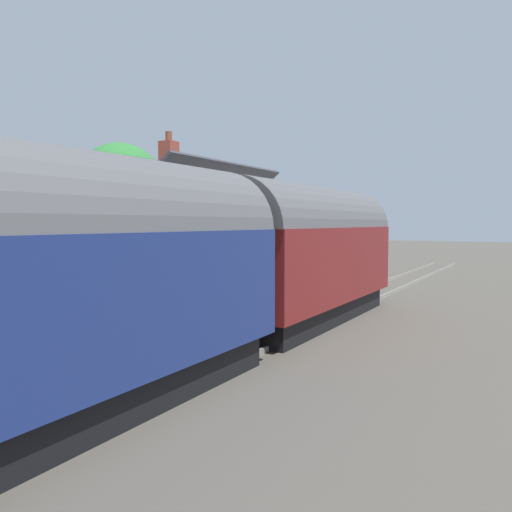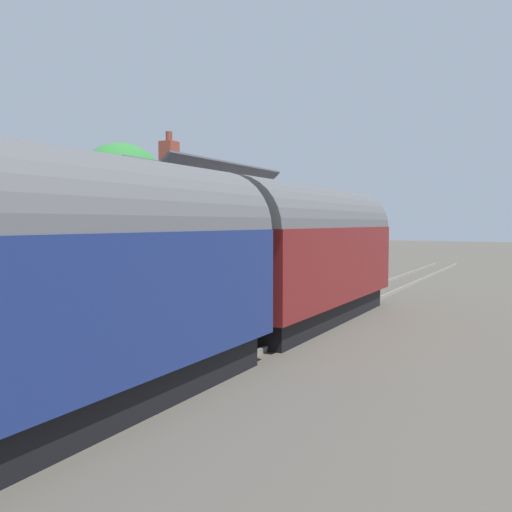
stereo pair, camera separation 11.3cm
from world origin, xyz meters
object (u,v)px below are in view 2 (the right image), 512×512
bench_platform_end (59,291)px  planter_corner_building (246,257)px  bench_mid_platform (294,259)px  planter_bench_left (25,313)px  planter_edge_far (318,262)px  planter_by_door (346,258)px  planter_under_sign (78,287)px  bench_by_lamp (326,255)px  station_building (192,239)px  train (101,277)px  tree_far_left (121,184)px  station_sign_board (134,260)px

bench_platform_end → planter_corner_building: 15.68m
bench_mid_platform → planter_bench_left: (-16.06, -1.28, -0.14)m
planter_edge_far → planter_by_door: size_ratio=0.85×
bench_platform_end → planter_under_sign: bearing=35.6°
bench_mid_platform → bench_by_lamp: size_ratio=1.01×
planter_under_sign → station_building: bearing=3.8°
planter_by_door → station_building: bearing=164.5°
train → tree_far_left: (15.56, 13.78, 3.03)m
bench_mid_platform → bench_by_lamp: (3.66, -0.20, 0.00)m
planter_edge_far → planter_by_door: (4.00, -0.06, -0.04)m
station_building → planter_edge_far: 7.03m
bench_mid_platform → station_sign_board: station_sign_board is taller
planter_bench_left → planter_under_sign: bearing=34.4°
bench_mid_platform → station_sign_board: 12.37m
station_sign_board → tree_far_left: bearing=43.7°
bench_platform_end → planter_bench_left: size_ratio=1.97×
planter_by_door → station_sign_board: station_sign_board is taller
bench_by_lamp → station_building: bearing=167.5°
planter_corner_building → planter_edge_far: size_ratio=1.07×
bench_by_lamp → tree_far_left: tree_far_left is taller
planter_corner_building → planter_by_door: (3.29, -4.41, -0.10)m
station_sign_board → tree_far_left: 15.92m
bench_by_lamp → bench_platform_end: bearing=179.1°
station_sign_board → tree_far_left: size_ratio=0.21×
planter_edge_far → planter_by_door: bearing=-0.9°
station_building → planter_corner_building: size_ratio=10.13×
bench_mid_platform → planter_bench_left: 16.11m
train → planter_corner_building: size_ratio=35.33×
bench_by_lamp → planter_under_sign: size_ratio=1.40×
station_building → station_sign_board: size_ratio=5.01×
bench_mid_platform → tree_far_left: (-1.01, 9.87, 3.80)m
bench_platform_end → bench_by_lamp: same height
bench_by_lamp → planter_edge_far: size_ratio=1.93×
bench_platform_end → bench_by_lamp: bearing=-0.9°
bench_platform_end → planter_corner_building: bench_platform_end is taller
train → planter_by_door: bearing=7.8°
bench_mid_platform → bench_platform_end: same height
planter_bench_left → station_sign_board: station_sign_board is taller
bench_mid_platform → station_sign_board: size_ratio=0.90×
bench_by_lamp → planter_bench_left: (-19.72, -1.08, -0.14)m
station_building → planter_corner_building: 7.30m
planter_bench_left → tree_far_left: 19.13m
train → planter_edge_far: train is taller
bench_platform_end → planter_edge_far: (14.61, -1.02, -0.16)m
bench_by_lamp → station_sign_board: bearing=-177.4°
bench_mid_platform → planter_corner_building: 3.67m
planter_corner_building → planter_edge_far: planter_corner_building is taller
tree_far_left → bench_by_lamp: bearing=-65.1°
bench_platform_end → tree_far_left: bearing=37.0°
planter_corner_building → planter_bench_left: size_ratio=1.09×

